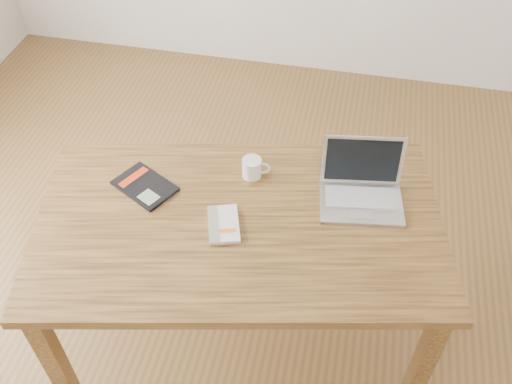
% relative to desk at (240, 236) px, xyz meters
% --- Properties ---
extents(room, '(4.04, 4.04, 2.70)m').
position_rel_desk_xyz_m(room, '(-0.26, 0.15, 0.69)').
color(room, brown).
rests_on(room, ground).
extents(desk, '(1.62, 1.14, 0.75)m').
position_rel_desk_xyz_m(desk, '(0.00, 0.00, 0.00)').
color(desk, '#573A1A').
rests_on(desk, ground).
extents(white_guidebook, '(0.16, 0.20, 0.02)m').
position_rel_desk_xyz_m(white_guidebook, '(-0.05, -0.03, 0.10)').
color(white_guidebook, beige).
rests_on(white_guidebook, desk).
extents(black_guidebook, '(0.28, 0.25, 0.01)m').
position_rel_desk_xyz_m(black_guidebook, '(-0.39, 0.09, 0.10)').
color(black_guidebook, black).
rests_on(black_guidebook, desk).
extents(laptop, '(0.34, 0.29, 0.21)m').
position_rel_desk_xyz_m(laptop, '(0.42, 0.22, 0.14)').
color(laptop, silver).
rests_on(laptop, desk).
extents(coffee_mug, '(0.11, 0.08, 0.08)m').
position_rel_desk_xyz_m(coffee_mug, '(-0.00, 0.24, 0.13)').
color(coffee_mug, white).
rests_on(coffee_mug, desk).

